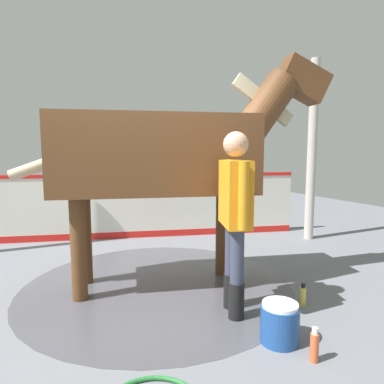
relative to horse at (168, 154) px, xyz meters
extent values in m
cube|color=slate|center=(0.47, 0.05, -1.55)|extent=(16.00, 16.00, 0.02)
cylinder|color=#4C4C54|center=(0.13, -0.03, -1.53)|extent=(3.12, 3.12, 0.00)
cube|color=silver|center=(-0.43, -2.27, -0.98)|extent=(5.40, 1.41, 1.11)
cube|color=red|center=(-0.43, -2.27, -0.39)|extent=(5.41, 1.43, 0.06)
cube|color=red|center=(-0.43, -2.27, -1.48)|extent=(5.40, 1.42, 0.12)
cylinder|color=#B7B2A8|center=(-3.05, -0.97, 0.04)|extent=(0.16, 0.16, 3.15)
cube|color=brown|center=(0.13, -0.03, -0.01)|extent=(2.36, 1.38, 0.87)
cylinder|color=brown|center=(-0.74, -0.06, -0.99)|extent=(0.16, 0.16, 1.10)
cylinder|color=brown|center=(-0.63, 0.40, -0.99)|extent=(0.16, 0.16, 1.10)
cylinder|color=brown|center=(0.89, -0.47, -0.99)|extent=(0.16, 0.16, 1.10)
cylinder|color=brown|center=(1.00, -0.01, -0.99)|extent=(0.16, 0.16, 1.10)
cylinder|color=brown|center=(-1.09, 0.27, 0.50)|extent=(0.91, 0.58, 0.96)
cube|color=#C6B793|center=(-1.09, 0.27, 0.63)|extent=(0.75, 0.24, 0.59)
cube|color=brown|center=(-1.55, 0.39, 0.87)|extent=(0.70, 0.43, 0.56)
cylinder|color=#C6B793|center=(1.30, -0.33, -0.11)|extent=(0.71, 0.29, 0.35)
cylinder|color=black|center=(-0.30, 1.02, -1.36)|extent=(0.15, 0.15, 0.35)
cylinder|color=#383D51|center=(-0.30, 1.02, -0.93)|extent=(0.13, 0.13, 0.52)
cylinder|color=black|center=(-0.37, 0.81, -1.36)|extent=(0.15, 0.15, 0.35)
cylinder|color=#383D51|center=(-0.37, 0.81, -0.93)|extent=(0.13, 0.13, 0.52)
cube|color=orange|center=(-0.33, 0.92, -0.36)|extent=(0.37, 0.55, 0.62)
cylinder|color=orange|center=(-0.24, 1.20, -0.34)|extent=(0.09, 0.09, 0.58)
cylinder|color=orange|center=(-0.43, 0.63, -0.34)|extent=(0.09, 0.09, 0.58)
sphere|color=tan|center=(-0.33, 0.92, 0.10)|extent=(0.24, 0.24, 0.24)
cylinder|color=#1E478C|center=(-0.41, 1.51, -1.38)|extent=(0.32, 0.32, 0.31)
cylinder|color=white|center=(-0.41, 1.51, -1.22)|extent=(0.29, 0.29, 0.03)
cylinder|color=#D8CC4C|center=(-1.06, 1.08, -1.44)|extent=(0.06, 0.06, 0.19)
cylinder|color=black|center=(-1.06, 1.08, -1.33)|extent=(0.04, 0.04, 0.04)
cylinder|color=#CC5933|center=(-0.48, 1.83, -1.43)|extent=(0.07, 0.07, 0.22)
cylinder|color=white|center=(-0.48, 1.83, -1.29)|extent=(0.05, 0.05, 0.05)
camera|label=1|loc=(1.31, 3.60, 0.03)|focal=31.38mm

